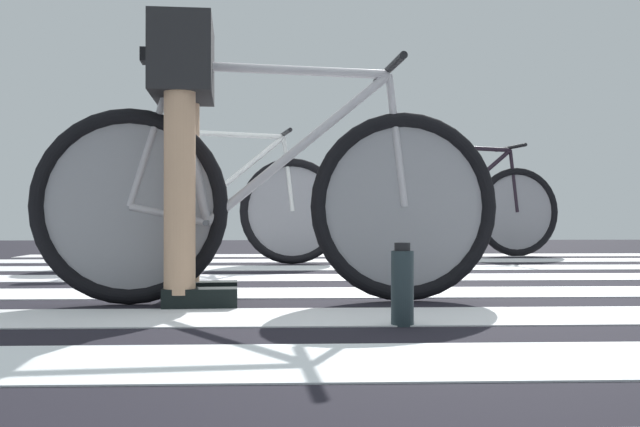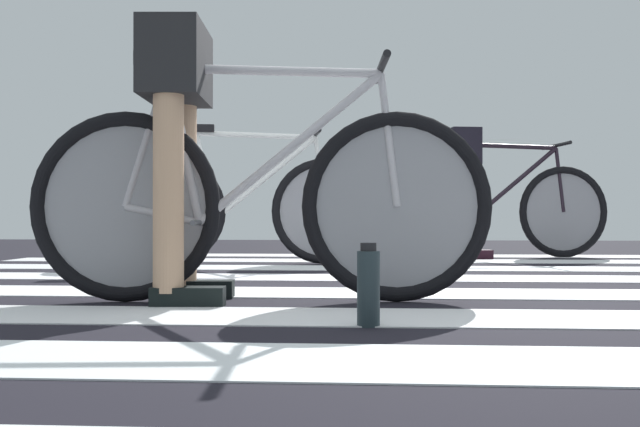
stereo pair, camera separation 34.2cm
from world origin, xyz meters
TOP-DOWN VIEW (x-y plane):
  - ground at (0.00, 0.00)m, footprint 18.00×14.00m
  - crosswalk_markings at (-0.03, -0.25)m, footprint 5.40×6.51m
  - bicycle_1_of_3 at (-0.45, -0.61)m, footprint 1.74×0.52m
  - cyclist_1_of_3 at (-0.76, -0.63)m, footprint 0.34×0.42m
  - bicycle_2_of_3 at (-0.86, 1.61)m, footprint 1.72×0.54m
  - bicycle_3_of_3 at (0.96, 2.53)m, footprint 1.72×0.55m
  - cyclist_3_of_3 at (0.66, 2.48)m, footprint 0.37×0.44m
  - water_bottle at (-0.04, -1.21)m, footprint 0.07×0.07m

SIDE VIEW (x-z plane):
  - ground at x=0.00m, z-range 0.00..0.02m
  - crosswalk_markings at x=-0.03m, z-range 0.02..0.02m
  - water_bottle at x=-0.04m, z-range 0.01..0.26m
  - bicycle_1_of_3 at x=-0.45m, z-range -0.06..0.87m
  - bicycle_2_of_3 at x=-0.86m, z-range -0.06..0.87m
  - bicycle_3_of_3 at x=0.96m, z-range -0.06..0.87m
  - cyclist_3_of_3 at x=0.66m, z-range 0.17..1.16m
  - cyclist_1_of_3 at x=-0.76m, z-range 0.17..1.21m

